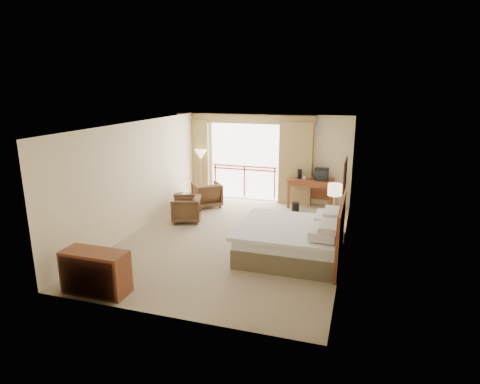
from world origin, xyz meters
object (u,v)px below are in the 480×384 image
(bed, at_px, (293,240))
(tv, at_px, (322,174))
(armchair_near, at_px, (187,221))
(side_table, at_px, (183,201))
(floor_lamp, at_px, (201,156))
(nightstand, at_px, (333,222))
(dresser, at_px, (96,272))
(table_lamp, at_px, (335,190))
(armchair_far, at_px, (207,206))
(desk, at_px, (311,185))
(wastebasket, at_px, (295,207))

(bed, xyz_separation_m, tv, (0.17, 3.70, 0.66))
(bed, distance_m, armchair_near, 3.45)
(side_table, bearing_deg, floor_lamp, 95.04)
(nightstand, bearing_deg, floor_lamp, 154.24)
(side_table, xyz_separation_m, dresser, (0.48, -4.56, 0.00))
(table_lamp, xyz_separation_m, floor_lamp, (-4.36, 2.15, 0.24))
(floor_lamp, bearing_deg, table_lamp, -26.30)
(nightstand, bearing_deg, side_table, 174.96)
(floor_lamp, bearing_deg, tv, -0.83)
(table_lamp, bearing_deg, nightstand, -90.00)
(table_lamp, bearing_deg, floor_lamp, 153.70)
(table_lamp, height_order, armchair_far, table_lamp)
(table_lamp, relative_size, tv, 1.51)
(nightstand, height_order, armchair_near, nightstand)
(armchair_near, xyz_separation_m, side_table, (-0.38, 0.59, 0.39))
(side_table, xyz_separation_m, floor_lamp, (-0.15, 1.75, 0.97))
(armchair_far, distance_m, floor_lamp, 1.70)
(tv, height_order, dresser, tv)
(table_lamp, bearing_deg, bed, -113.68)
(armchair_near, relative_size, dresser, 0.65)
(nightstand, bearing_deg, desk, 111.75)
(table_lamp, bearing_deg, tv, 104.30)
(tv, distance_m, wastebasket, 1.25)
(bed, relative_size, tv, 5.46)
(tv, bearing_deg, desk, 163.49)
(floor_lamp, relative_size, dresser, 1.36)
(dresser, bearing_deg, side_table, 95.90)
(dresser, bearing_deg, floor_lamp, 95.61)
(bed, relative_size, dresser, 1.84)
(bed, bearing_deg, tv, 87.44)
(nightstand, distance_m, armchair_far, 4.06)
(bed, distance_m, table_lamp, 1.89)
(desk, height_order, floor_lamp, floor_lamp)
(desk, bearing_deg, armchair_near, -143.59)
(bed, distance_m, desk, 3.77)
(desk, xyz_separation_m, wastebasket, (-0.34, -0.65, -0.53))
(armchair_near, xyz_separation_m, dresser, (0.11, -3.98, 0.39))
(nightstand, xyz_separation_m, side_table, (-4.20, 0.45, 0.06))
(desk, bearing_deg, side_table, -154.14)
(table_lamp, height_order, desk, table_lamp)
(desk, xyz_separation_m, armchair_near, (-2.99, -2.35, -0.67))
(tv, relative_size, wastebasket, 1.44)
(tv, bearing_deg, nightstand, -80.64)
(nightstand, distance_m, table_lamp, 0.79)
(desk, xyz_separation_m, tv, (0.30, -0.06, 0.36))
(wastebasket, height_order, side_table, side_table)
(wastebasket, height_order, floor_lamp, floor_lamp)
(bed, distance_m, armchair_far, 4.26)
(wastebasket, bearing_deg, bed, -81.34)
(armchair_near, distance_m, floor_lamp, 2.76)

